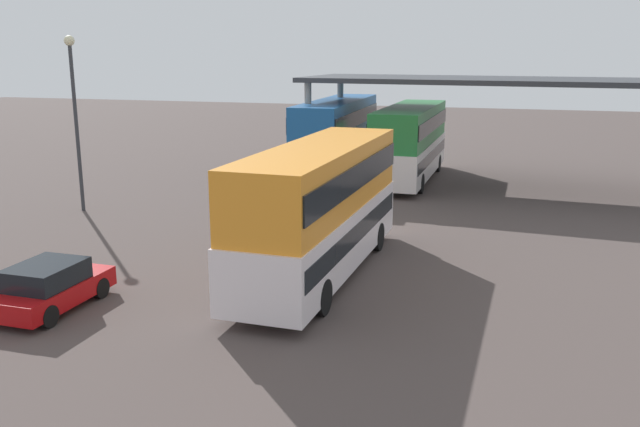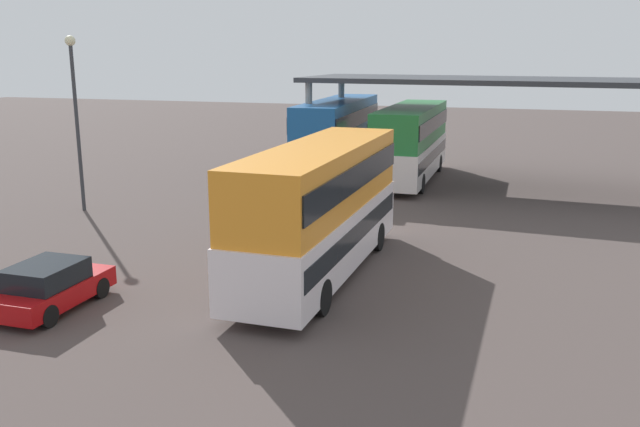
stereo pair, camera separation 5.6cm
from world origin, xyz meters
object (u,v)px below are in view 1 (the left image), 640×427
double_decker_near_canopy (337,135)px  lamppost_tall (74,102)px  double_decker_main (320,205)px  parked_hatchback (50,287)px  double_decker_mid_row (410,140)px

double_decker_near_canopy → lamppost_tall: lamppost_tall is taller
double_decker_main → double_decker_near_canopy: (-4.02, 16.88, 0.07)m
double_decker_near_canopy → lamppost_tall: (-8.64, -11.44, 2.45)m
parked_hatchback → lamppost_tall: (-6.43, 10.46, 4.12)m
parked_hatchback → lamppost_tall: size_ratio=0.48×
double_decker_mid_row → double_decker_main: bearing=-179.8°
double_decker_main → double_decker_mid_row: 16.72m
parked_hatchback → double_decker_near_canopy: (2.22, 21.90, 1.67)m
double_decker_mid_row → lamppost_tall: lamppost_tall is taller
parked_hatchback → double_decker_mid_row: size_ratio=0.34×
double_decker_main → double_decker_near_canopy: double_decker_near_canopy is taller
double_decker_main → double_decker_near_canopy: 17.35m
double_decker_main → lamppost_tall: 14.01m
parked_hatchback → double_decker_near_canopy: bearing=-4.9°
double_decker_main → lamppost_tall: bearing=68.4°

